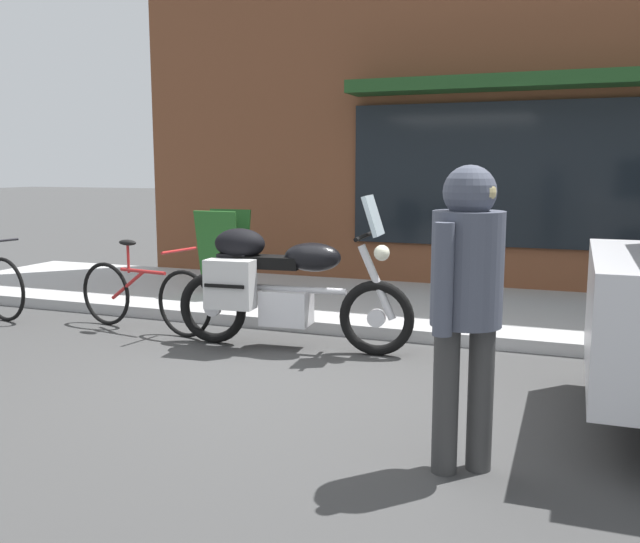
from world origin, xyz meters
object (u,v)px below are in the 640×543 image
at_px(pedestrian_walking, 467,284).
at_px(parked_bicycle, 143,295).
at_px(sandwich_board_sign, 223,252).
at_px(touring_motorcycle, 277,283).

bearing_deg(pedestrian_walking, parked_bicycle, 148.79).
bearing_deg(parked_bicycle, sandwich_board_sign, 86.69).
distance_m(parked_bicycle, sandwich_board_sign, 1.56).
distance_m(pedestrian_walking, sandwich_board_sign, 5.09).
relative_size(parked_bicycle, pedestrian_walking, 1.03).
bearing_deg(pedestrian_walking, sandwich_board_sign, 133.28).
height_order(parked_bicycle, pedestrian_walking, pedestrian_walking).
xyz_separation_m(touring_motorcycle, parked_bicycle, (-1.56, 0.16, -0.25)).
bearing_deg(touring_motorcycle, pedestrian_walking, -44.97).
height_order(pedestrian_walking, sandwich_board_sign, pedestrian_walking).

